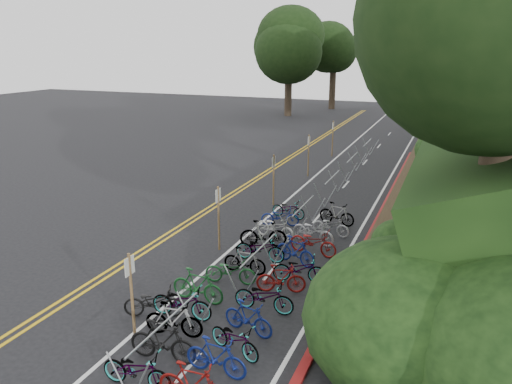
% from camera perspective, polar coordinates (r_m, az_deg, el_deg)
% --- Properties ---
extents(ground, '(120.00, 120.00, 0.00)m').
position_cam_1_polar(ground, '(15.64, -14.52, -12.70)').
color(ground, black).
rests_on(ground, ground).
extents(road_markings, '(7.47, 80.00, 0.01)m').
position_cam_1_polar(road_markings, '(23.55, 1.31, -2.10)').
color(road_markings, gold).
rests_on(road_markings, ground).
extents(red_curb, '(0.25, 28.00, 0.10)m').
position_cam_1_polar(red_curb, '(24.15, 14.27, -2.03)').
color(red_curb, maroon).
rests_on(red_curb, ground).
extents(bike_rack_front, '(1.12, 3.17, 1.13)m').
position_cam_1_polar(bike_rack_front, '(12.65, -10.32, -15.51)').
color(bike_rack_front, '#9EA1A7').
rests_on(bike_rack_front, ground).
extents(bike_racks_rest, '(1.14, 23.00, 1.17)m').
position_cam_1_polar(bike_racks_rest, '(25.31, 8.68, 1.05)').
color(bike_racks_rest, '#9EA1A7').
rests_on(bike_racks_rest, ground).
extents(signpost_near, '(0.08, 0.40, 2.36)m').
position_cam_1_polar(signpost_near, '(13.67, -14.06, -10.71)').
color(signpost_near, brown).
rests_on(signpost_near, ground).
extents(signposts_rest, '(0.08, 18.40, 2.50)m').
position_cam_1_polar(signposts_rest, '(26.72, 4.23, 3.28)').
color(signposts_rest, brown).
rests_on(signposts_rest, ground).
extents(bike_front, '(1.20, 1.84, 0.91)m').
position_cam_1_polar(bike_front, '(14.82, -11.60, -12.20)').
color(bike_front, black).
rests_on(bike_front, ground).
extents(bike_valet, '(3.31, 14.06, 1.08)m').
position_cam_1_polar(bike_valet, '(16.58, 0.47, -8.52)').
color(bike_valet, slate).
rests_on(bike_valet, ground).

